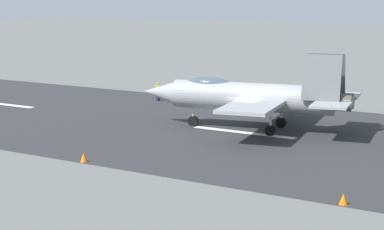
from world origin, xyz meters
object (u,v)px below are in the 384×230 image
marker_cone_near (343,199)px  fighter_jet (251,96)px  crew_person (158,92)px  marker_cone_mid (84,158)px

marker_cone_near → fighter_jet: bearing=-49.3°
fighter_jet → crew_person: (13.66, -7.93, -1.63)m
fighter_jet → marker_cone_mid: bearing=74.7°
fighter_jet → crew_person: 15.88m
marker_cone_mid → fighter_jet: bearing=-105.3°
fighter_jet → marker_cone_mid: size_ratio=29.87×
fighter_jet → crew_person: size_ratio=9.51×
fighter_jet → marker_cone_near: (-11.95, 13.88, -2.22)m
crew_person → marker_cone_near: bearing=139.6°
marker_cone_near → marker_cone_mid: same height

